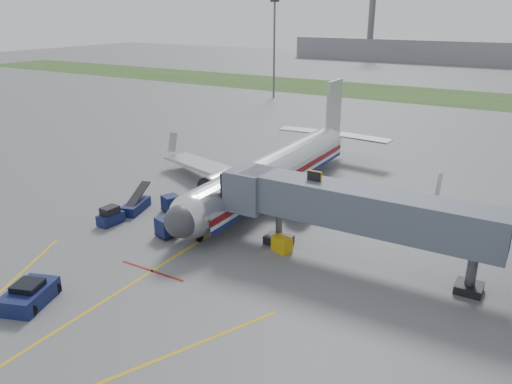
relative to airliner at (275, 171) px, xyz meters
The scene contains 16 objects.
ground 15.48m from the airliner, 90.01° to the right, with size 400.00×400.00×0.00m, color #565659.
grass_strip 74.80m from the airliner, 90.00° to the left, with size 300.00×25.00×0.01m, color #2D4C1E.
apron_markings 22.80m from the airliner, 90.01° to the right, with size 21.52×50.00×0.01m.
airliner is the anchor object (origin of this frame).
jet_bridge 16.54m from the airliner, 38.56° to the right, with size 25.30×4.00×6.90m.
light_mast_left 62.96m from the airliner, 118.72° to the left, with size 2.00×0.44×20.40m.
distant_terminal 155.08m from the airliner, 93.70° to the left, with size 120.00×14.00×8.00m, color slate.
control_tower 155.70m from the airliner, 104.96° to the left, with size 4.00×4.00×30.00m.
pushback_tug 27.12m from the airliner, 98.51° to the right, with size 3.46×4.36×1.59m.
baggage_tug 17.23m from the airliner, 122.47° to the right, with size 1.39×2.46×1.67m.
baggage_cart_a 14.33m from the airliner, 102.19° to the right, with size 1.99×1.99×1.73m.
baggage_cart_b 11.42m from the airliner, 124.71° to the right, with size 1.93×1.93×1.60m.
baggage_cart_c 3.49m from the airliner, behind, with size 2.10×2.10×1.73m.
belt_loader 14.57m from the airliner, 130.97° to the right, with size 2.48×4.67×2.20m.
ground_power_cart 13.42m from the airliner, 58.82° to the right, with size 1.80×1.49×1.24m.
ramp_worker 5.68m from the airliner, 126.04° to the right, with size 0.54×0.36×1.49m, color #C6D919.
Camera 1 is at (23.61, -28.59, 18.52)m, focal length 35.00 mm.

